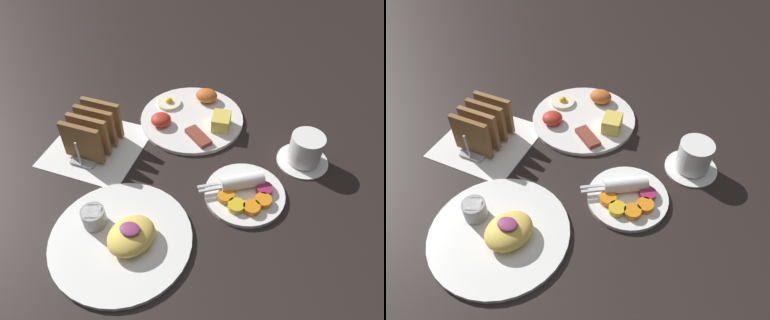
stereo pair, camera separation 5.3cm
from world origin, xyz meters
The scene contains 7 objects.
ground_plane centered at (0.00, 0.00, 0.00)m, with size 3.00×3.00×0.00m, color black.
napkin_flat centered at (-0.22, 0.03, 0.00)m, with size 0.22×0.22×0.00m.
plate_breakfast centered at (-0.03, 0.21, 0.01)m, with size 0.27×0.27×0.05m.
plate_condiments centered at (0.16, 0.00, 0.01)m, with size 0.19×0.17×0.04m.
plate_foreground centered at (-0.04, -0.19, 0.01)m, with size 0.28×0.28×0.06m.
toast_rack centered at (-0.22, 0.03, 0.05)m, with size 0.10×0.15×0.10m.
coffee_cup centered at (0.27, 0.15, 0.04)m, with size 0.12×0.12×0.08m.
Camera 1 is at (0.23, -0.52, 0.64)m, focal length 35.00 mm.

